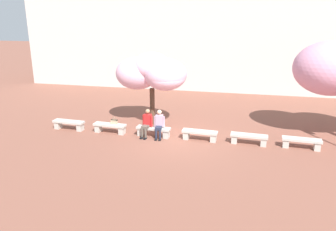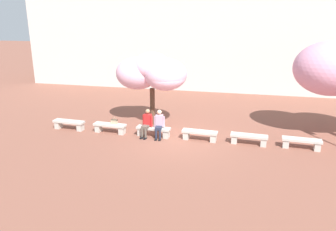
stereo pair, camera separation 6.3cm
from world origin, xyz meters
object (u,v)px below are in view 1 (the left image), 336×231
stone_bench_east_end (249,138)px  stone_bench_far_east (302,142)px  stone_bench_center (153,130)px  handbag (114,122)px  stone_bench_near_east (200,134)px  cherry_tree_main (151,72)px  person_seated_left (147,122)px  stone_bench_west_end (69,124)px  person_seated_right (159,123)px  stone_bench_near_west (110,127)px

stone_bench_east_end → stone_bench_far_east: bearing=0.0°
stone_bench_center → handbag: handbag is taller
stone_bench_center → stone_bench_far_east: 6.45m
stone_bench_near_east → cherry_tree_main: bearing=148.5°
stone_bench_center → person_seated_left: person_seated_left is taller
stone_bench_west_end → stone_bench_far_east: bearing=0.0°
stone_bench_center → person_seated_left: 0.50m
stone_bench_east_end → stone_bench_center: bearing=180.0°
stone_bench_center → person_seated_right: bearing=-10.5°
person_seated_left → cherry_tree_main: (-0.24, 1.70, 2.02)m
handbag → stone_bench_east_end: bearing=-0.2°
handbag → stone_bench_near_east: bearing=-0.3°
stone_bench_east_end → cherry_tree_main: 5.66m
handbag → cherry_tree_main: bearing=49.4°
stone_bench_far_east → person_seated_right: 6.18m
handbag → stone_bench_center: bearing=-0.5°
stone_bench_east_end → person_seated_left: bearing=-179.4°
stone_bench_east_end → cherry_tree_main: size_ratio=0.44×
stone_bench_west_end → stone_bench_center: same height
person_seated_right → handbag: bearing=178.1°
stone_bench_west_end → stone_bench_near_east: same height
stone_bench_near_east → person_seated_right: person_seated_right is taller
stone_bench_east_end → stone_bench_near_west: bearing=180.0°
stone_bench_near_east → cherry_tree_main: size_ratio=0.44×
stone_bench_near_east → cherry_tree_main: cherry_tree_main is taller
stone_bench_west_end → person_seated_right: bearing=-0.7°
stone_bench_near_west → person_seated_left: person_seated_left is taller
handbag → person_seated_left: bearing=-2.5°
stone_bench_center → stone_bench_east_end: size_ratio=1.00×
stone_bench_east_end → person_seated_right: person_seated_right is taller
stone_bench_near_west → stone_bench_west_end: bearing=180.0°
stone_bench_near_west → stone_bench_far_east: size_ratio=1.00×
person_seated_left → stone_bench_center: bearing=10.0°
stone_bench_near_west → person_seated_right: person_seated_right is taller
stone_bench_near_west → stone_bench_center: (2.15, 0.00, 0.00)m
stone_bench_near_west → cherry_tree_main: (1.62, 1.65, 2.42)m
stone_bench_west_end → person_seated_left: bearing=-0.7°
stone_bench_center → cherry_tree_main: (-0.54, 1.65, 2.42)m
person_seated_right → stone_bench_west_end: bearing=179.3°
stone_bench_near_west → cherry_tree_main: size_ratio=0.44×
stone_bench_west_end → person_seated_left: (4.01, -0.05, 0.40)m
stone_bench_east_end → person_seated_right: bearing=-179.2°
stone_bench_far_east → cherry_tree_main: (-6.99, 1.65, 2.42)m
stone_bench_near_east → stone_bench_far_east: (4.30, 0.00, 0.00)m
stone_bench_near_east → person_seated_right: size_ratio=1.24×
stone_bench_near_east → cherry_tree_main: 3.98m
stone_bench_center → stone_bench_near_east: size_ratio=1.00×
stone_bench_west_end → cherry_tree_main: cherry_tree_main is taller
stone_bench_near_west → stone_bench_east_end: (6.45, 0.00, 0.00)m
stone_bench_west_end → person_seated_right: (4.59, -0.05, 0.40)m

